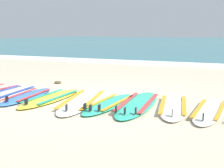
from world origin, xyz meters
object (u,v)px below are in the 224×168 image
surfboard_3 (51,98)px  surfboard_5 (110,104)px  surfboard_4 (82,101)px  surfboard_7 (173,106)px  surfboard_2 (27,96)px  surfboard_6 (138,104)px  surfboard_1 (8,93)px  surfboard_8 (210,111)px

surfboard_3 → surfboard_5: 1.32m
surfboard_4 → surfboard_7: size_ratio=1.17×
surfboard_2 → surfboard_7: bearing=6.7°
surfboard_3 → surfboard_5: same height
surfboard_4 → surfboard_6: bearing=9.5°
surfboard_5 → surfboard_4: bearing=178.4°
surfboard_1 → surfboard_2: bearing=-5.2°
surfboard_6 → surfboard_7: size_ratio=1.12×
surfboard_1 → surfboard_7: size_ratio=1.03×
surfboard_6 → surfboard_1: bearing=-175.8°
surfboard_3 → surfboard_8: (3.13, 0.23, 0.00)m
surfboard_1 → surfboard_2: (0.58, -0.05, 0.00)m
surfboard_1 → surfboard_2: size_ratio=1.15×
surfboard_3 → surfboard_7: size_ratio=0.97×
surfboard_2 → surfboard_8: 3.72m
surfboard_5 → surfboard_6: (0.49, 0.20, -0.00)m
surfboard_2 → surfboard_3: same height
surfboard_4 → surfboard_5: bearing=-1.6°
surfboard_2 → surfboard_6: bearing=6.4°
surfboard_3 → surfboard_4: same height
surfboard_7 → surfboard_5: bearing=-165.9°
surfboard_8 → surfboard_2: bearing=-175.8°
surfboard_6 → surfboard_7: bearing=7.5°
surfboard_1 → surfboard_4: 1.87m
surfboard_2 → surfboard_7: size_ratio=0.90×
surfboard_6 → surfboard_8: bearing=0.1°
surfboard_5 → surfboard_8: size_ratio=0.99×
surfboard_4 → surfboard_7: (1.76, 0.27, 0.00)m
surfboard_2 → surfboard_6: same height
surfboard_2 → surfboard_4: 1.29m
surfboard_1 → surfboard_7: (3.64, 0.30, 0.00)m
surfboard_1 → surfboard_7: bearing=4.8°
surfboard_2 → surfboard_3: bearing=4.6°
surfboard_4 → surfboard_7: same height
surfboard_6 → surfboard_5: bearing=-157.7°
surfboard_8 → surfboard_5: bearing=-173.6°
surfboard_2 → surfboard_4: same height
surfboard_1 → surfboard_4: same height
surfboard_5 → surfboard_6: bearing=22.3°
surfboard_2 → surfboard_4: bearing=3.8°
surfboard_3 → surfboard_4: 0.71m
surfboard_3 → surfboard_6: (1.81, 0.22, 0.00)m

